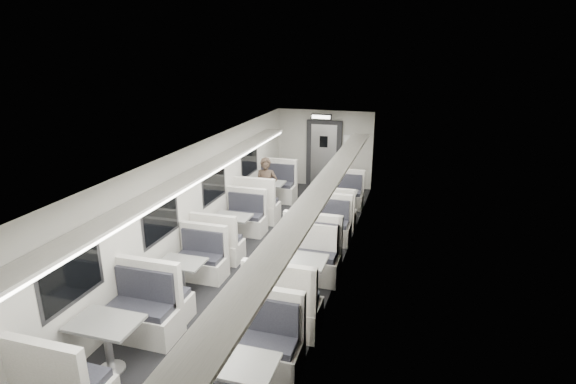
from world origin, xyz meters
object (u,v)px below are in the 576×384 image
Objects in this scene: passenger at (266,189)px; booth_right_b at (321,239)px; booth_left_b at (233,230)px; booth_left_a at (267,196)px; booth_left_c at (183,278)px; booth_right_c at (298,280)px; booth_left_d at (108,346)px; exit_sign at (321,117)px; vestibule_door at (324,154)px; booth_right_a at (341,204)px.

booth_right_b is at bearing -50.10° from passenger.
booth_left_a is at bearing 90.00° from booth_left_b.
booth_left_b is at bearing 90.00° from booth_left_c.
booth_left_c is 2.04m from booth_right_c.
booth_left_a is at bearing 100.39° from passenger.
booth_left_c is at bearing -131.08° from booth_right_b.
booth_left_d is 6.05m from passenger.
booth_right_c reaches higher than booth_left_d.
exit_sign reaches higher than passenger.
vestibule_door is at bearing 98.40° from booth_right_c.
booth_right_a is 1.21× the size of passenger.
vestibule_door is 1.33m from exit_sign.
booth_left_b is 1.03× the size of booth_left_c.
booth_left_d reaches higher than booth_left_b.
booth_right_a is (2.00, 2.46, -0.01)m from booth_left_b.
vestibule_door reaches higher than booth_left_a.
booth_left_b is at bearing -129.08° from booth_right_a.
booth_right_a is at bearing -63.37° from exit_sign.
exit_sign is at bearing 66.65° from passenger.
booth_left_c is at bearing -90.00° from booth_left_a.
booth_left_a is 0.96× the size of booth_right_c.
vestibule_door reaches higher than booth_left_d.
exit_sign is at bearing 99.04° from booth_right_c.
exit_sign is at bearing 77.35° from booth_left_b.
vestibule_door reaches higher than booth_right_b.
passenger reaches higher than booth_left_b.
booth_right_b is at bearing -49.51° from booth_left_a.
booth_right_c is (2.00, 0.42, 0.07)m from booth_left_c.
vestibule_door is (1.00, 7.19, 0.69)m from booth_left_c.
booth_right_c reaches higher than booth_left_b.
booth_left_a is 1.11× the size of booth_left_b.
booth_left_b is 2.71m from booth_right_c.
booth_right_a is 2.76m from vestibule_door.
passenger is 2.60× the size of exit_sign.
exit_sign is (-1.00, 4.41, 1.91)m from booth_right_b.
vestibule_door is (-1.00, 6.77, 0.62)m from booth_right_c.
passenger is 3.28m from vestibule_door.
booth_left_b is at bearing -178.61° from booth_right_b.
booth_left_a is 3.08m from booth_right_b.
booth_left_a is 2.97m from exit_sign.
vestibule_door reaches higher than booth_left_b.
vestibule_door is (-1.00, 2.48, 0.69)m from booth_right_a.
booth_right_c is (2.00, 2.43, 0.02)m from booth_left_d.
booth_left_d is 9.29m from vestibule_door.
booth_left_c is 4.05m from passenger.
booth_left_c is at bearing -99.24° from passenger.
passenger is (-1.81, -0.69, 0.46)m from booth_right_a.
booth_left_c is 2.02m from booth_left_d.
passenger is (0.19, 4.02, 0.46)m from booth_left_c.
booth_left_b is 3.17m from booth_right_a.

